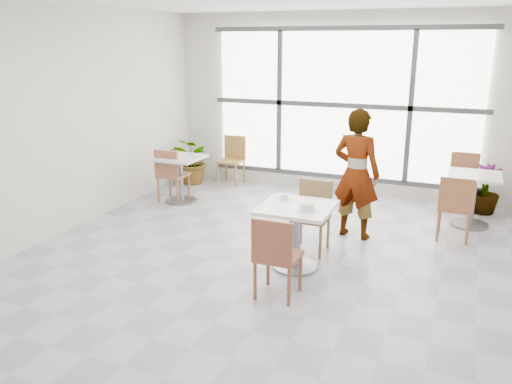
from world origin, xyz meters
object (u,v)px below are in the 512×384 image
at_px(chair_far, 313,211).
at_px(plant_right, 485,189).
at_px(bg_chair_left_far, 233,157).
at_px(plant_left, 194,161).
at_px(main_table, 296,225).
at_px(coffee_cup, 284,197).
at_px(bg_chair_right_near, 455,204).
at_px(bg_table_right, 473,192).
at_px(oatmeal_bowl, 307,206).
at_px(bg_chair_right_far, 463,177).
at_px(chair_near, 276,253).
at_px(person, 356,174).
at_px(bg_chair_left_near, 170,172).
at_px(bg_table_left, 180,172).

bearing_deg(chair_far, plant_right, 49.64).
distance_m(bg_chair_left_far, plant_left, 0.71).
distance_m(main_table, chair_far, 0.63).
xyz_separation_m(coffee_cup, bg_chair_right_near, (1.84, 1.42, -0.28)).
bearing_deg(bg_chair_left_far, plant_right, -1.54).
distance_m(coffee_cup, bg_table_right, 2.97).
relative_size(oatmeal_bowl, bg_table_right, 0.28).
bearing_deg(plant_left, coffee_cup, -44.65).
distance_m(bg_chair_right_near, bg_chair_right_far, 1.51).
bearing_deg(coffee_cup, chair_near, -75.10).
xyz_separation_m(person, bg_chair_left_near, (-3.07, 0.40, -0.36)).
relative_size(oatmeal_bowl, bg_chair_right_far, 0.24).
distance_m(person, bg_table_right, 1.82).
distance_m(oatmeal_bowl, plant_right, 3.63).
height_order(oatmeal_bowl, plant_right, oatmeal_bowl).
distance_m(bg_chair_right_far, plant_right, 0.37).
bearing_deg(main_table, bg_chair_left_near, 148.14).
height_order(bg_table_left, bg_chair_left_near, bg_chair_left_near).
bearing_deg(main_table, bg_chair_left_far, 125.85).
height_order(coffee_cup, plant_left, plant_left).
relative_size(person, plant_left, 2.01).
bearing_deg(bg_chair_right_far, bg_chair_left_near, -161.62).
xyz_separation_m(chair_far, person, (0.39, 0.63, 0.36)).
xyz_separation_m(bg_table_right, bg_chair_right_far, (-0.14, 0.79, 0.01)).
bearing_deg(bg_chair_right_far, plant_right, -20.26).
height_order(main_table, chair_near, chair_near).
distance_m(chair_far, bg_table_right, 2.48).
bearing_deg(bg_chair_right_near, person, 15.22).
relative_size(chair_far, plant_right, 1.17).
distance_m(coffee_cup, plant_left, 3.78).
relative_size(bg_chair_right_far, plant_left, 1.02).
distance_m(oatmeal_bowl, person, 1.39).
bearing_deg(bg_table_right, bg_chair_left_far, 169.13).
height_order(plant_left, plant_right, plant_left).
bearing_deg(plant_left, bg_chair_left_near, -79.66).
distance_m(bg_chair_left_far, plant_right, 4.26).
bearing_deg(plant_left, plant_right, 1.99).
height_order(oatmeal_bowl, bg_chair_right_near, bg_chair_right_near).
bearing_deg(chair_near, bg_chair_left_near, -42.05).
bearing_deg(bg_table_right, main_table, -128.22).
relative_size(main_table, bg_chair_left_near, 0.92).
bearing_deg(person, main_table, 82.40).
relative_size(bg_table_right, plant_right, 1.01).
bearing_deg(oatmeal_bowl, bg_chair_left_near, 148.02).
height_order(chair_far, bg_table_left, chair_far).
bearing_deg(bg_chair_left_far, bg_chair_right_far, 0.09).
relative_size(chair_far, coffee_cup, 5.47).
distance_m(bg_table_left, bg_chair_left_far, 1.39).
bearing_deg(main_table, plant_right, 56.09).
xyz_separation_m(oatmeal_bowl, bg_chair_left_near, (-2.83, 1.77, -0.29)).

